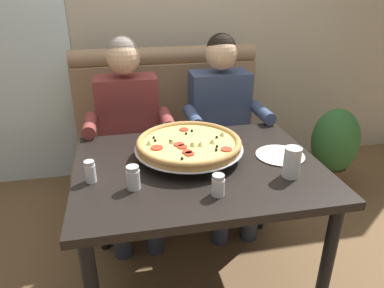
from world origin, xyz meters
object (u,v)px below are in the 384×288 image
object	(u,v)px
diner_right	(223,121)
drinking_glass	(292,164)
diner_left	(129,128)
potted_plant	(334,147)
pizza	(189,144)
booth_bench	(172,150)
shaker_parmesan	(90,173)
shaker_pepper_flakes	(133,179)
dining_table	(199,181)
plate_near_left	(280,154)
shaker_oregano	(218,187)

from	to	relation	value
diner_right	drinking_glass	world-z (taller)	diner_right
diner_left	potted_plant	xyz separation A→B (m)	(1.57, 0.08, -0.32)
pizza	booth_bench	bearing A→B (deg)	87.81
potted_plant	diner_left	bearing A→B (deg)	-177.15
potted_plant	diner_right	bearing A→B (deg)	-175.25
drinking_glass	shaker_parmesan	bearing A→B (deg)	171.31
shaker_parmesan	drinking_glass	bearing A→B (deg)	-8.69
pizza	shaker_parmesan	world-z (taller)	pizza
booth_bench	potted_plant	distance (m)	1.27
shaker_pepper_flakes	potted_plant	xyz separation A→B (m)	(1.58, 0.90, -0.41)
booth_bench	pizza	bearing A→B (deg)	-92.19
shaker_pepper_flakes	drinking_glass	xyz separation A→B (m)	(0.71, -0.04, 0.02)
diner_right	drinking_glass	bearing A→B (deg)	-85.27
diner_right	potted_plant	world-z (taller)	diner_right
shaker_pepper_flakes	drinking_glass	distance (m)	0.71
dining_table	diner_left	world-z (taller)	diner_left
booth_bench	plate_near_left	distance (m)	1.08
booth_bench	pizza	world-z (taller)	booth_bench
pizza	shaker_pepper_flakes	size ratio (longest dim) A/B	5.11
booth_bench	shaker_pepper_flakes	bearing A→B (deg)	-106.69
shaker_oregano	shaker_pepper_flakes	size ratio (longest dim) A/B	0.89
pizza	shaker_parmesan	xyz separation A→B (m)	(-0.48, -0.15, -0.03)
diner_right	drinking_glass	xyz separation A→B (m)	(0.07, -0.86, 0.11)
dining_table	shaker_pepper_flakes	world-z (taller)	shaker_pepper_flakes
plate_near_left	potted_plant	bearing A→B (deg)	41.40
drinking_glass	potted_plant	distance (m)	1.35
booth_bench	pizza	distance (m)	0.94
plate_near_left	potted_plant	xyz separation A→B (m)	(0.83, 0.73, -0.38)
diner_right	shaker_parmesan	world-z (taller)	diner_right
pizza	diner_right	bearing A→B (deg)	58.65
shaker_pepper_flakes	drinking_glass	bearing A→B (deg)	-3.20
booth_bench	drinking_glass	distance (m)	1.26
booth_bench	diner_left	distance (m)	0.52
booth_bench	potted_plant	world-z (taller)	booth_bench
diner_left	shaker_oregano	bearing A→B (deg)	-70.55
shaker_pepper_flakes	shaker_oregano	bearing A→B (deg)	-19.73
diner_right	pizza	size ratio (longest dim) A/B	2.32
pizza	plate_near_left	xyz separation A→B (m)	(0.46, -0.08, -0.06)
booth_bench	diner_left	xyz separation A→B (m)	(-0.31, -0.27, 0.31)
shaker_parmesan	shaker_pepper_flakes	bearing A→B (deg)	-27.80
drinking_glass	potted_plant	world-z (taller)	drinking_glass
shaker_oregano	shaker_pepper_flakes	distance (m)	0.36
pizza	drinking_glass	distance (m)	0.51
dining_table	pizza	bearing A→B (deg)	109.39
booth_bench	pizza	xyz separation A→B (m)	(-0.03, -0.84, 0.43)
potted_plant	shaker_parmesan	bearing A→B (deg)	-155.67
diner_left	drinking_glass	world-z (taller)	diner_left
booth_bench	shaker_oregano	world-z (taller)	booth_bench
diner_right	drinking_glass	size ratio (longest dim) A/B	8.84
diner_left	plate_near_left	xyz separation A→B (m)	(0.74, -0.65, 0.05)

